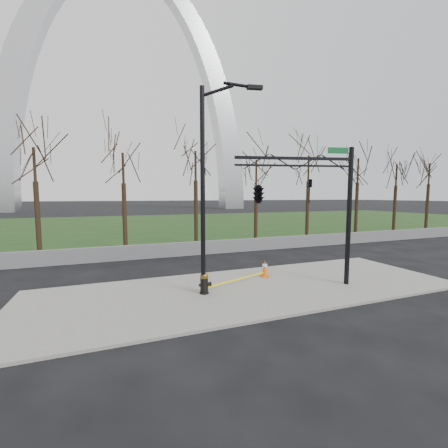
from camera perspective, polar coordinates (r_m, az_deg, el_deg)
name	(u,v)px	position (r m, az deg, el deg)	size (l,w,h in m)	color
ground	(251,290)	(12.68, 5.24, -12.68)	(500.00, 500.00, 0.00)	black
sidewalk	(251,289)	(12.67, 5.24, -12.46)	(18.00, 6.00, 0.10)	gray
grass_strip	(154,225)	(41.34, -13.46, -0.11)	(120.00, 40.00, 0.06)	#1A3613
guardrail	(198,248)	(19.86, -5.04, -4.69)	(60.00, 0.30, 0.90)	#59595B
gateway_arch	(129,90)	(90.58, -18.08, 23.59)	(66.00, 6.00, 65.00)	#B9BBC1
tree_row	(228,191)	(24.56, 0.78, 6.50)	(53.50, 4.00, 8.77)	black
fire_hydrant	(204,283)	(11.80, -3.83, -11.46)	(0.56, 0.36, 0.90)	black
traffic_cone	(265,269)	(14.26, 7.96, -8.61)	(0.52, 0.52, 0.78)	#DC5B0B
street_light	(209,176)	(11.29, -3.02, 9.26)	(2.36, 0.69, 8.21)	black
traffic_signal_mast	(276,191)	(12.36, 10.19, 6.32)	(4.96, 2.54, 6.00)	black
caution_tape	(237,279)	(12.99, 2.54, -10.75)	(3.47, 1.32, 0.45)	yellow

